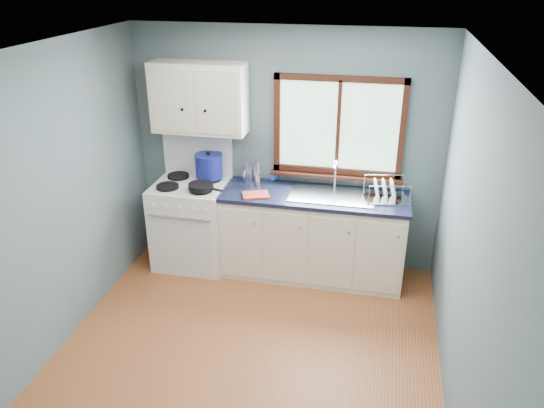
% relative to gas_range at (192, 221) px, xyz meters
% --- Properties ---
extents(floor, '(3.20, 3.60, 0.02)m').
position_rel_gas_range_xyz_m(floor, '(0.95, -1.47, -0.50)').
color(floor, '#A2562C').
rests_on(floor, ground).
extents(ceiling, '(3.20, 3.60, 0.02)m').
position_rel_gas_range_xyz_m(ceiling, '(0.95, -1.47, 2.02)').
color(ceiling, white).
rests_on(ceiling, wall_back).
extents(wall_back, '(3.20, 0.02, 2.50)m').
position_rel_gas_range_xyz_m(wall_back, '(0.95, 0.34, 0.76)').
color(wall_back, slate).
rests_on(wall_back, ground).
extents(wall_left, '(0.02, 3.60, 2.50)m').
position_rel_gas_range_xyz_m(wall_left, '(-0.66, -1.47, 0.76)').
color(wall_left, slate).
rests_on(wall_left, ground).
extents(wall_right, '(0.02, 3.60, 2.50)m').
position_rel_gas_range_xyz_m(wall_right, '(2.56, -1.47, 0.76)').
color(wall_right, slate).
rests_on(wall_right, ground).
extents(gas_range, '(0.76, 0.69, 1.36)m').
position_rel_gas_range_xyz_m(gas_range, '(0.00, 0.00, 0.00)').
color(gas_range, white).
rests_on(gas_range, floor).
extents(base_cabinets, '(1.85, 0.60, 0.88)m').
position_rel_gas_range_xyz_m(base_cabinets, '(1.31, 0.02, -0.08)').
color(base_cabinets, '#F2E3C6').
rests_on(base_cabinets, floor).
extents(countertop, '(1.89, 0.64, 0.04)m').
position_rel_gas_range_xyz_m(countertop, '(1.31, 0.02, 0.41)').
color(countertop, black).
rests_on(countertop, base_cabinets).
extents(sink, '(0.84, 0.46, 0.44)m').
position_rel_gas_range_xyz_m(sink, '(1.49, 0.02, 0.37)').
color(sink, silver).
rests_on(sink, countertop).
extents(window, '(1.36, 0.10, 1.03)m').
position_rel_gas_range_xyz_m(window, '(1.48, 0.30, 0.98)').
color(window, '#9EC6A8').
rests_on(window, wall_back).
extents(upper_cabinets, '(0.95, 0.35, 0.70)m').
position_rel_gas_range_xyz_m(upper_cabinets, '(0.10, 0.15, 1.31)').
color(upper_cabinets, '#F2E3C6').
rests_on(upper_cabinets, wall_back).
extents(skillet, '(0.41, 0.32, 0.05)m').
position_rel_gas_range_xyz_m(skillet, '(0.19, -0.17, 0.49)').
color(skillet, black).
rests_on(skillet, gas_range).
extents(stockpot, '(0.37, 0.37, 0.29)m').
position_rel_gas_range_xyz_m(stockpot, '(0.17, 0.15, 0.59)').
color(stockpot, navy).
rests_on(stockpot, gas_range).
extents(utensil_crock, '(0.16, 0.16, 0.38)m').
position_rel_gas_range_xyz_m(utensil_crock, '(0.57, 0.23, 0.50)').
color(utensil_crock, silver).
rests_on(utensil_crock, countertop).
extents(thermos, '(0.08, 0.08, 0.27)m').
position_rel_gas_range_xyz_m(thermos, '(0.70, 0.10, 0.56)').
color(thermos, silver).
rests_on(thermos, countertop).
extents(soap_bottle, '(0.12, 0.12, 0.23)m').
position_rel_gas_range_xyz_m(soap_bottle, '(0.81, 0.27, 0.54)').
color(soap_bottle, blue).
rests_on(soap_bottle, countertop).
extents(dish_towel, '(0.31, 0.26, 0.02)m').
position_rel_gas_range_xyz_m(dish_towel, '(0.74, -0.14, 0.44)').
color(dish_towel, '#CF4232').
rests_on(dish_towel, countertop).
extents(dish_rack, '(0.47, 0.39, 0.21)m').
position_rel_gas_range_xyz_m(dish_rack, '(2.00, 0.05, 0.48)').
color(dish_rack, silver).
rests_on(dish_rack, countertop).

